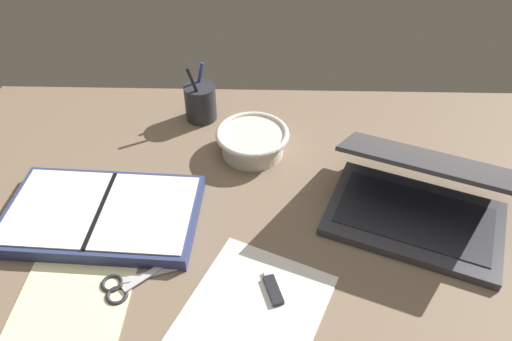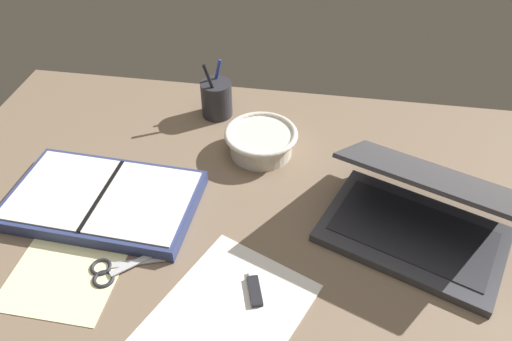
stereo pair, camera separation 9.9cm
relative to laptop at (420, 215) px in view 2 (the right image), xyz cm
name	(u,v)px [view 2 (the right image)]	position (x,y,z in cm)	size (l,w,h in cm)	color
desk_top	(246,231)	(-32.47, -4.27, -5.62)	(140.00, 100.00, 2.00)	#75604C
laptop	(420,215)	(0.00, 0.00, 0.00)	(40.49, 36.64, 16.65)	#38383D
bowl	(261,141)	(-33.14, 19.23, -1.34)	(16.59, 16.59, 5.86)	silver
pen_cup	(217,98)	(-46.31, 32.50, 0.02)	(7.64, 7.64, 15.07)	#28282D
planner	(104,200)	(-62.06, -2.81, -3.04)	(38.41, 24.36, 3.35)	navy
scissors	(112,270)	(-54.37, -18.39, -4.28)	(13.74, 10.74, 0.80)	#B7B7BC
paper_sheet_front	(224,317)	(-32.68, -24.50, -4.54)	(21.81, 28.76, 0.16)	white
paper_sheet_beside_planner	(75,257)	(-62.46, -16.56, -4.54)	(19.08, 26.32, 0.16)	#F4EFB2
usb_drive	(255,290)	(-28.44, -18.72, -4.12)	(3.77, 7.34, 1.00)	black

